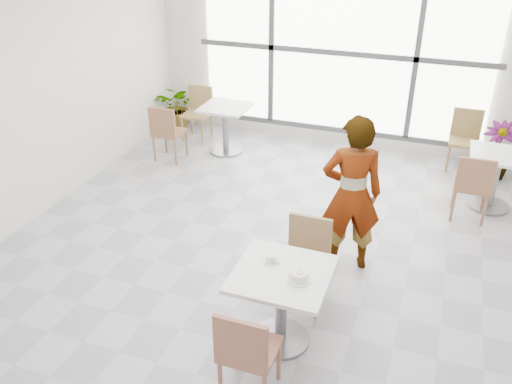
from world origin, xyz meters
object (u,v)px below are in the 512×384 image
(bg_chair_left_near, at_px, (166,130))
(bg_table_left, at_px, (225,122))
(person, at_px, (352,195))
(chair_far, at_px, (306,255))
(plant_right, at_px, (496,150))
(bg_table_right, at_px, (496,173))
(coffee_cup, at_px, (271,259))
(bg_chair_right_near, at_px, (473,184))
(main_table, at_px, (282,294))
(bg_chair_left_far, at_px, (198,109))
(chair_near, at_px, (246,350))
(plant_left, at_px, (178,107))
(bg_chair_right_far, at_px, (465,135))
(oatmeal_bowl, at_px, (299,275))

(bg_chair_left_near, bearing_deg, bg_table_left, -137.64)
(person, height_order, bg_chair_left_near, person)
(chair_far, bearing_deg, plant_right, 62.93)
(bg_table_right, bearing_deg, coffee_cup, -121.69)
(bg_chair_right_near, bearing_deg, bg_chair_left_near, -3.72)
(main_table, distance_m, coffee_cup, 0.31)
(bg_chair_left_far, bearing_deg, bg_table_right, -10.57)
(chair_near, relative_size, person, 0.51)
(bg_table_left, relative_size, bg_table_right, 1.00)
(plant_right, bearing_deg, chair_near, -111.27)
(plant_right, bearing_deg, bg_table_left, -173.02)
(chair_near, distance_m, person, 2.11)
(main_table, distance_m, plant_left, 5.39)
(person, height_order, bg_chair_right_near, person)
(chair_near, height_order, bg_chair_left_far, same)
(plant_left, bearing_deg, chair_far, -48.10)
(main_table, relative_size, bg_chair_left_far, 0.92)
(chair_near, relative_size, bg_chair_left_far, 1.00)
(main_table, xyz_separation_m, bg_table_left, (-2.09, 3.71, -0.04))
(bg_table_right, height_order, bg_chair_right_far, bg_chair_right_far)
(coffee_cup, bearing_deg, chair_far, 72.34)
(chair_far, bearing_deg, bg_table_right, 55.73)
(bg_chair_right_far, xyz_separation_m, plant_left, (-4.64, -0.09, -0.10))
(chair_far, xyz_separation_m, plant_left, (-3.27, 3.65, -0.10))
(main_table, relative_size, bg_chair_right_far, 0.92)
(bg_chair_left_near, relative_size, bg_chair_right_far, 1.00)
(oatmeal_bowl, bearing_deg, coffee_cup, 151.68)
(oatmeal_bowl, distance_m, bg_chair_right_near, 3.17)
(chair_near, bearing_deg, bg_chair_right_far, -106.03)
(bg_table_right, height_order, bg_chair_left_far, bg_chair_left_far)
(bg_chair_left_far, distance_m, bg_chair_right_far, 4.15)
(bg_table_left, height_order, bg_chair_left_near, bg_chair_left_near)
(chair_near, distance_m, coffee_cup, 0.85)
(plant_left, bearing_deg, bg_table_right, -11.96)
(bg_table_right, relative_size, bg_chair_right_near, 0.86)
(chair_near, bearing_deg, plant_left, -57.58)
(chair_near, distance_m, bg_chair_right_near, 3.83)
(bg_table_right, distance_m, bg_chair_right_near, 0.52)
(chair_near, xyz_separation_m, bg_chair_left_near, (-2.72, 3.77, 0.00))
(main_table, xyz_separation_m, bg_chair_left_far, (-2.74, 4.09, -0.02))
(chair_far, distance_m, bg_chair_right_far, 3.97)
(bg_chair_right_near, xyz_separation_m, plant_right, (0.32, 1.39, -0.09))
(main_table, bearing_deg, plant_left, 126.92)
(bg_chair_left_near, bearing_deg, oatmeal_bowl, 133.21)
(bg_chair_left_near, relative_size, plant_left, 1.08)
(chair_near, bearing_deg, bg_chair_right_near, -114.39)
(bg_chair_left_near, relative_size, bg_chair_right_near, 1.00)
(bg_chair_right_near, distance_m, plant_right, 1.43)
(main_table, height_order, person, person)
(person, xyz_separation_m, plant_left, (-3.54, 2.95, -0.45))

